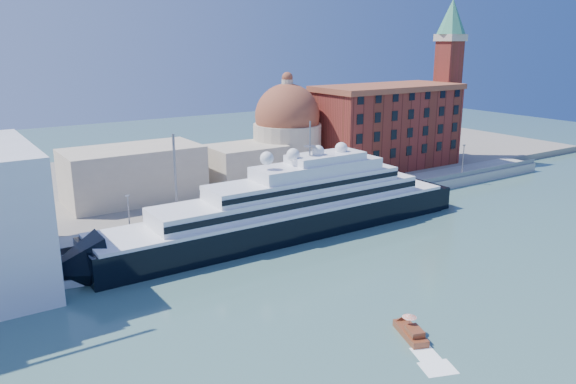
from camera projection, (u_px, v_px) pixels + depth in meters
ground at (370, 272)px, 93.33m from camera, size 400.00×400.00×0.00m
quay at (264, 214)px, 120.33m from camera, size 180.00×10.00×2.50m
land at (186, 177)px, 153.36m from camera, size 260.00×72.00×2.00m
quay_fence at (275, 211)px, 116.23m from camera, size 180.00×0.10×1.20m
superyacht at (274, 216)px, 108.39m from camera, size 86.85×12.04×25.96m
service_barge at (93, 276)px, 89.91m from camera, size 11.92×5.96×2.56m
water_taxi at (411, 332)px, 72.65m from camera, size 4.29×6.83×3.08m
warehouse at (387, 126)px, 159.30m from camera, size 43.00×19.00×23.25m
campanile at (448, 70)px, 168.20m from camera, size 8.40×8.40×47.00m
church at (236, 149)px, 140.29m from camera, size 66.00×18.00×25.50m
lamp_posts at (213, 185)px, 109.93m from camera, size 120.80×2.40×18.00m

